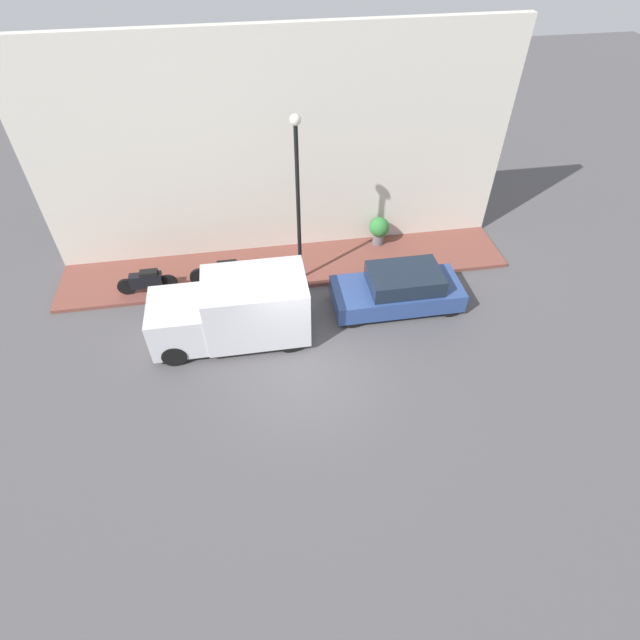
{
  "coord_description": "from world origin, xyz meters",
  "views": [
    {
      "loc": [
        -9.12,
        1.06,
        10.61
      ],
      "look_at": [
        1.19,
        -0.61,
        0.6
      ],
      "focal_mm": 28.0,
      "sensor_mm": 36.0,
      "label": 1
    }
  ],
  "objects_px": {
    "scooter_silver": "(223,271)",
    "streetlamp": "(298,187)",
    "delivery_van": "(233,311)",
    "potted_plant": "(379,229)",
    "parked_car": "(399,290)",
    "motorcycle_black": "(147,281)"
  },
  "relations": [
    {
      "from": "scooter_silver",
      "to": "potted_plant",
      "type": "bearing_deg",
      "value": -76.24
    },
    {
      "from": "motorcycle_black",
      "to": "delivery_van",
      "type": "bearing_deg",
      "value": -131.32
    },
    {
      "from": "scooter_silver",
      "to": "potted_plant",
      "type": "height_order",
      "value": "potted_plant"
    },
    {
      "from": "delivery_van",
      "to": "parked_car",
      "type": "bearing_deg",
      "value": -83.27
    },
    {
      "from": "parked_car",
      "to": "delivery_van",
      "type": "relative_size",
      "value": 0.9
    },
    {
      "from": "streetlamp",
      "to": "potted_plant",
      "type": "xyz_separation_m",
      "value": [
        1.52,
        -3.02,
        -2.72
      ]
    },
    {
      "from": "scooter_silver",
      "to": "streetlamp",
      "type": "distance_m",
      "value": 3.83
    },
    {
      "from": "delivery_van",
      "to": "potted_plant",
      "type": "xyz_separation_m",
      "value": [
        3.8,
        -5.24,
        -0.29
      ]
    },
    {
      "from": "scooter_silver",
      "to": "streetlamp",
      "type": "relative_size",
      "value": 0.4
    },
    {
      "from": "parked_car",
      "to": "potted_plant",
      "type": "bearing_deg",
      "value": -3.07
    },
    {
      "from": "motorcycle_black",
      "to": "scooter_silver",
      "type": "relative_size",
      "value": 0.86
    },
    {
      "from": "motorcycle_black",
      "to": "potted_plant",
      "type": "distance_m",
      "value": 8.05
    },
    {
      "from": "potted_plant",
      "to": "delivery_van",
      "type": "bearing_deg",
      "value": 125.9
    },
    {
      "from": "parked_car",
      "to": "potted_plant",
      "type": "xyz_separation_m",
      "value": [
        3.2,
        -0.17,
        0.12
      ]
    },
    {
      "from": "parked_car",
      "to": "potted_plant",
      "type": "relative_size",
      "value": 3.81
    },
    {
      "from": "scooter_silver",
      "to": "streetlamp",
      "type": "xyz_separation_m",
      "value": [
        -0.18,
        -2.49,
        2.9
      ]
    },
    {
      "from": "scooter_silver",
      "to": "parked_car",
      "type": "bearing_deg",
      "value": -109.1
    },
    {
      "from": "streetlamp",
      "to": "scooter_silver",
      "type": "bearing_deg",
      "value": 85.98
    },
    {
      "from": "parked_car",
      "to": "potted_plant",
      "type": "distance_m",
      "value": 3.2
    },
    {
      "from": "delivery_van",
      "to": "potted_plant",
      "type": "bearing_deg",
      "value": -54.1
    },
    {
      "from": "delivery_van",
      "to": "scooter_silver",
      "type": "relative_size",
      "value": 2.04
    },
    {
      "from": "motorcycle_black",
      "to": "potted_plant",
      "type": "bearing_deg",
      "value": -79.68
    }
  ]
}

